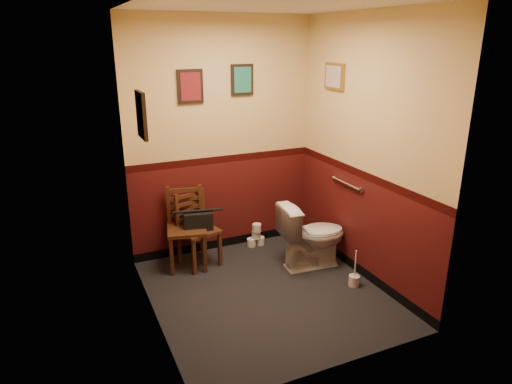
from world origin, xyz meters
TOP-DOWN VIEW (x-y plane):
  - floor at (0.00, 0.00)m, footprint 2.20×2.40m
  - ceiling at (0.00, 0.00)m, footprint 2.20×2.40m
  - wall_back at (0.00, 1.20)m, footprint 2.20×0.00m
  - wall_front at (0.00, -1.20)m, footprint 2.20×0.00m
  - wall_left at (-1.10, 0.00)m, footprint 0.00×2.40m
  - wall_right at (1.10, 0.00)m, footprint 0.00×2.40m
  - grab_bar at (1.07, 0.25)m, footprint 0.05×0.56m
  - framed_print_back_a at (-0.35, 1.18)m, footprint 0.28×0.04m
  - framed_print_back_b at (0.25, 1.18)m, footprint 0.26×0.04m
  - framed_print_left at (-1.08, 0.10)m, footprint 0.04×0.30m
  - framed_print_right at (1.08, 0.60)m, footprint 0.04×0.34m
  - toilet at (0.72, 0.33)m, footprint 0.78×0.48m
  - toilet_brush at (0.90, -0.24)m, footprint 0.11×0.11m
  - chair_left at (-0.54, 0.93)m, footprint 0.50×0.50m
  - chair_right at (-0.43, 0.91)m, footprint 0.47×0.47m
  - handbag at (-0.42, 0.87)m, footprint 0.34×0.22m
  - tp_stack at (0.37, 1.06)m, footprint 0.23×0.14m

SIDE VIEW (x-z plane):
  - floor at x=0.00m, z-range 0.00..0.00m
  - toilet_brush at x=0.90m, z-range -0.14..0.27m
  - tp_stack at x=0.37m, z-range -0.02..0.27m
  - toilet at x=0.72m, z-range 0.00..0.73m
  - chair_right at x=-0.43m, z-range 0.00..0.83m
  - chair_left at x=-0.54m, z-range 0.00..0.89m
  - handbag at x=-0.42m, z-range 0.42..0.65m
  - grab_bar at x=1.07m, z-range 0.92..0.98m
  - wall_back at x=0.00m, z-range 0.00..2.70m
  - wall_front at x=0.00m, z-range 0.00..2.70m
  - wall_left at x=-1.10m, z-range 0.00..2.70m
  - wall_right at x=1.10m, z-range 0.00..2.70m
  - framed_print_left at x=-1.08m, z-range 1.66..2.04m
  - framed_print_back_a at x=-0.35m, z-range 1.77..2.13m
  - framed_print_back_b at x=0.25m, z-range 1.83..2.17m
  - framed_print_right at x=1.08m, z-range 1.91..2.19m
  - ceiling at x=0.00m, z-range 2.70..2.70m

